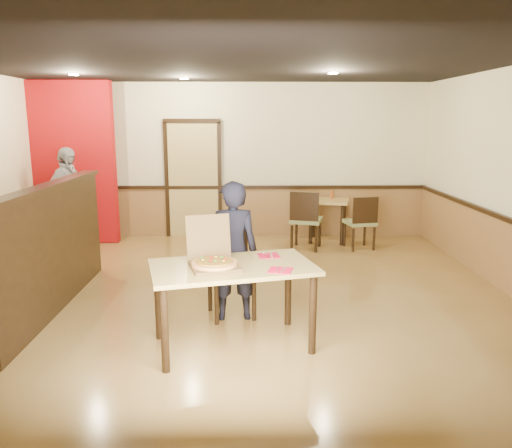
{
  "coord_description": "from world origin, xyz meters",
  "views": [
    {
      "loc": [
        0.22,
        -5.7,
        2.14
      ],
      "look_at": [
        0.3,
        0.0,
        0.95
      ],
      "focal_mm": 35.0,
      "sensor_mm": 36.0,
      "label": 1
    }
  ],
  "objects_px": {
    "diner": "(233,251)",
    "pizza_box": "(213,261)",
    "main_table": "(233,276)",
    "passerby": "(68,199)",
    "side_chair_left": "(306,218)",
    "side_chair_right": "(361,220)",
    "condiment": "(332,195)",
    "side_table": "(328,209)",
    "diner_chair": "(230,266)"
  },
  "relations": [
    {
      "from": "diner",
      "to": "pizza_box",
      "type": "distance_m",
      "value": 0.76
    },
    {
      "from": "main_table",
      "to": "diner",
      "type": "xyz_separation_m",
      "value": [
        -0.02,
        0.68,
        0.06
      ]
    },
    {
      "from": "passerby",
      "to": "main_table",
      "type": "bearing_deg",
      "value": -123.47
    },
    {
      "from": "side_chair_left",
      "to": "main_table",
      "type": "bearing_deg",
      "value": 89.44
    },
    {
      "from": "side_chair_right",
      "to": "condiment",
      "type": "relative_size",
      "value": 6.44
    },
    {
      "from": "main_table",
      "to": "passerby",
      "type": "relative_size",
      "value": 0.98
    },
    {
      "from": "main_table",
      "to": "side_table",
      "type": "xyz_separation_m",
      "value": [
        1.57,
        4.24,
        -0.12
      ]
    },
    {
      "from": "side_chair_right",
      "to": "side_table",
      "type": "relative_size",
      "value": 1.08
    },
    {
      "from": "side_chair_right",
      "to": "pizza_box",
      "type": "relative_size",
      "value": 1.52
    },
    {
      "from": "side_chair_left",
      "to": "pizza_box",
      "type": "bearing_deg",
      "value": 87.17
    },
    {
      "from": "side_chair_right",
      "to": "pizza_box",
      "type": "xyz_separation_m",
      "value": [
        -2.21,
        -3.68,
        0.37
      ]
    },
    {
      "from": "side_chair_right",
      "to": "condiment",
      "type": "bearing_deg",
      "value": -74.07
    },
    {
      "from": "passerby",
      "to": "pizza_box",
      "type": "distance_m",
      "value": 4.63
    },
    {
      "from": "side_chair_right",
      "to": "diner_chair",
      "type": "bearing_deg",
      "value": 41.67
    },
    {
      "from": "diner_chair",
      "to": "condiment",
      "type": "relative_size",
      "value": 7.13
    },
    {
      "from": "side_chair_left",
      "to": "pizza_box",
      "type": "height_order",
      "value": "pizza_box"
    },
    {
      "from": "side_chair_left",
      "to": "side_chair_right",
      "type": "bearing_deg",
      "value": -163.41
    },
    {
      "from": "main_table",
      "to": "pizza_box",
      "type": "distance_m",
      "value": 0.25
    },
    {
      "from": "side_chair_right",
      "to": "passerby",
      "type": "xyz_separation_m",
      "value": [
        -4.87,
        0.11,
        0.36
      ]
    },
    {
      "from": "side_chair_left",
      "to": "pizza_box",
      "type": "relative_size",
      "value": 1.66
    },
    {
      "from": "main_table",
      "to": "diner_chair",
      "type": "bearing_deg",
      "value": 79.65
    },
    {
      "from": "diner_chair",
      "to": "side_chair_right",
      "type": "relative_size",
      "value": 1.11
    },
    {
      "from": "passerby",
      "to": "condiment",
      "type": "relative_size",
      "value": 12.11
    },
    {
      "from": "side_chair_left",
      "to": "side_table",
      "type": "xyz_separation_m",
      "value": [
        0.47,
        0.62,
        0.03
      ]
    },
    {
      "from": "side_table",
      "to": "passerby",
      "type": "relative_size",
      "value": 0.49
    },
    {
      "from": "side_chair_right",
      "to": "passerby",
      "type": "height_order",
      "value": "passerby"
    },
    {
      "from": "diner",
      "to": "passerby",
      "type": "bearing_deg",
      "value": -53.62
    },
    {
      "from": "side_chair_right",
      "to": "diner",
      "type": "xyz_separation_m",
      "value": [
        -2.05,
        -2.94,
        0.26
      ]
    },
    {
      "from": "diner_chair",
      "to": "side_table",
      "type": "xyz_separation_m",
      "value": [
        1.63,
        3.41,
        0.03
      ]
    },
    {
      "from": "diner_chair",
      "to": "side_chair_right",
      "type": "bearing_deg",
      "value": 39.17
    },
    {
      "from": "diner_chair",
      "to": "side_table",
      "type": "relative_size",
      "value": 1.19
    },
    {
      "from": "main_table",
      "to": "diner",
      "type": "bearing_deg",
      "value": 77.35
    },
    {
      "from": "side_table",
      "to": "pizza_box",
      "type": "distance_m",
      "value": 4.64
    },
    {
      "from": "side_chair_right",
      "to": "condiment",
      "type": "xyz_separation_m",
      "value": [
        -0.38,
        0.73,
        0.33
      ]
    },
    {
      "from": "main_table",
      "to": "side_chair_right",
      "type": "relative_size",
      "value": 1.84
    },
    {
      "from": "side_chair_right",
      "to": "side_chair_left",
      "type": "bearing_deg",
      "value": -11.22
    },
    {
      "from": "passerby",
      "to": "diner",
      "type": "bearing_deg",
      "value": -117.97
    },
    {
      "from": "main_table",
      "to": "pizza_box",
      "type": "xyz_separation_m",
      "value": [
        -0.17,
        -0.05,
        0.17
      ]
    },
    {
      "from": "diner_chair",
      "to": "side_chair_left",
      "type": "distance_m",
      "value": 3.02
    },
    {
      "from": "side_table",
      "to": "side_chair_left",
      "type": "bearing_deg",
      "value": -127.16
    },
    {
      "from": "diner_chair",
      "to": "condiment",
      "type": "xyz_separation_m",
      "value": [
        1.71,
        3.53,
        0.27
      ]
    },
    {
      "from": "diner",
      "to": "passerby",
      "type": "distance_m",
      "value": 4.16
    },
    {
      "from": "main_table",
      "to": "side_chair_left",
      "type": "distance_m",
      "value": 3.79
    },
    {
      "from": "side_chair_right",
      "to": "side_table",
      "type": "distance_m",
      "value": 0.78
    },
    {
      "from": "passerby",
      "to": "diner_chair",
      "type": "bearing_deg",
      "value": -116.91
    },
    {
      "from": "diner_chair",
      "to": "diner",
      "type": "distance_m",
      "value": 0.26
    },
    {
      "from": "pizza_box",
      "to": "condiment",
      "type": "height_order",
      "value": "pizza_box"
    },
    {
      "from": "diner_chair",
      "to": "diner",
      "type": "xyz_separation_m",
      "value": [
        0.04,
        -0.15,
        0.21
      ]
    },
    {
      "from": "side_chair_left",
      "to": "diner",
      "type": "xyz_separation_m",
      "value": [
        -1.12,
        -2.94,
        0.22
      ]
    },
    {
      "from": "side_chair_left",
      "to": "diner",
      "type": "distance_m",
      "value": 3.15
    }
  ]
}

